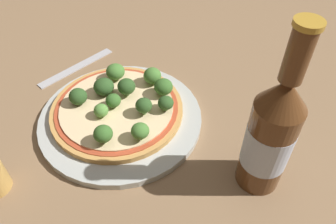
# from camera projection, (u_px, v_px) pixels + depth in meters

# --- Properties ---
(ground_plane) EXTENTS (3.00, 3.00, 0.00)m
(ground_plane) POSITION_uv_depth(u_px,v_px,m) (127.00, 118.00, 0.56)
(ground_plane) COLOR #846647
(plate) EXTENTS (0.27, 0.27, 0.01)m
(plate) POSITION_uv_depth(u_px,v_px,m) (122.00, 119.00, 0.55)
(plate) COLOR #B2B7B2
(plate) RESTS_ON ground_plane
(pizza) EXTENTS (0.22, 0.22, 0.01)m
(pizza) POSITION_uv_depth(u_px,v_px,m) (117.00, 109.00, 0.55)
(pizza) COLOR tan
(pizza) RESTS_ON plate
(broccoli_floret_0) EXTENTS (0.03, 0.03, 0.03)m
(broccoli_floret_0) POSITION_uv_depth(u_px,v_px,m) (152.00, 76.00, 0.57)
(broccoli_floret_0) COLOR #6B8E51
(broccoli_floret_0) RESTS_ON pizza
(broccoli_floret_1) EXTENTS (0.03, 0.03, 0.03)m
(broccoli_floret_1) POSITION_uv_depth(u_px,v_px,m) (78.00, 97.00, 0.54)
(broccoli_floret_1) COLOR #6B8E51
(broccoli_floret_1) RESTS_ON pizza
(broccoli_floret_2) EXTENTS (0.03, 0.03, 0.03)m
(broccoli_floret_2) POSITION_uv_depth(u_px,v_px,m) (104.00, 87.00, 0.56)
(broccoli_floret_2) COLOR #6B8E51
(broccoli_floret_2) RESTS_ON pizza
(broccoli_floret_3) EXTENTS (0.03, 0.03, 0.03)m
(broccoli_floret_3) POSITION_uv_depth(u_px,v_px,m) (115.00, 72.00, 0.58)
(broccoli_floret_3) COLOR #6B8E51
(broccoli_floret_3) RESTS_ON pizza
(broccoli_floret_4) EXTENTS (0.03, 0.03, 0.03)m
(broccoli_floret_4) POSITION_uv_depth(u_px,v_px,m) (144.00, 106.00, 0.52)
(broccoli_floret_4) COLOR #6B8E51
(broccoli_floret_4) RESTS_ON pizza
(broccoli_floret_5) EXTENTS (0.03, 0.03, 0.03)m
(broccoli_floret_5) POSITION_uv_depth(u_px,v_px,m) (164.00, 88.00, 0.55)
(broccoli_floret_5) COLOR #6B8E51
(broccoli_floret_5) RESTS_ON pizza
(broccoli_floret_6) EXTENTS (0.03, 0.03, 0.03)m
(broccoli_floret_6) POSITION_uv_depth(u_px,v_px,m) (140.00, 131.00, 0.48)
(broccoli_floret_6) COLOR #6B8E51
(broccoli_floret_6) RESTS_ON pizza
(broccoli_floret_7) EXTENTS (0.03, 0.03, 0.03)m
(broccoli_floret_7) POSITION_uv_depth(u_px,v_px,m) (103.00, 134.00, 0.48)
(broccoli_floret_7) COLOR #6B8E51
(broccoli_floret_7) RESTS_ON pizza
(broccoli_floret_8) EXTENTS (0.02, 0.02, 0.02)m
(broccoli_floret_8) POSITION_uv_depth(u_px,v_px,m) (101.00, 110.00, 0.52)
(broccoli_floret_8) COLOR #6B8E51
(broccoli_floret_8) RESTS_ON pizza
(broccoli_floret_9) EXTENTS (0.02, 0.02, 0.02)m
(broccoli_floret_9) POSITION_uv_depth(u_px,v_px,m) (113.00, 101.00, 0.54)
(broccoli_floret_9) COLOR #6B8E51
(broccoli_floret_9) RESTS_ON pizza
(broccoli_floret_10) EXTENTS (0.03, 0.03, 0.03)m
(broccoli_floret_10) POSITION_uv_depth(u_px,v_px,m) (166.00, 103.00, 0.53)
(broccoli_floret_10) COLOR #6B8E51
(broccoli_floret_10) RESTS_ON pizza
(broccoli_floret_11) EXTENTS (0.03, 0.03, 0.03)m
(broccoli_floret_11) POSITION_uv_depth(u_px,v_px,m) (126.00, 87.00, 0.55)
(broccoli_floret_11) COLOR #6B8E51
(broccoli_floret_11) RESTS_ON pizza
(beer_bottle) EXTENTS (0.06, 0.06, 0.25)m
(beer_bottle) POSITION_uv_depth(u_px,v_px,m) (270.00, 135.00, 0.41)
(beer_bottle) COLOR #563319
(beer_bottle) RESTS_ON ground_plane
(fork) EXTENTS (0.07, 0.17, 0.00)m
(fork) POSITION_uv_depth(u_px,v_px,m) (77.00, 67.00, 0.66)
(fork) COLOR #B2B2B7
(fork) RESTS_ON ground_plane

